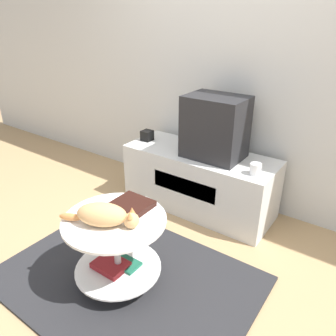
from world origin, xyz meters
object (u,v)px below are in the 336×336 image
cat (104,215)px  tv (215,127)px  speaker (147,135)px  dvd_box (132,205)px

cat → tv: bearing=60.7°
speaker → dvd_box: size_ratio=0.40×
tv → cat: 1.24m
dvd_box → cat: 0.24m
speaker → dvd_box: 1.15m
tv → cat: (-0.06, -1.22, -0.22)m
tv → dvd_box: tv is taller
tv → dvd_box: 1.02m
speaker → tv: bearing=2.0°
dvd_box → cat: bearing=-90.6°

